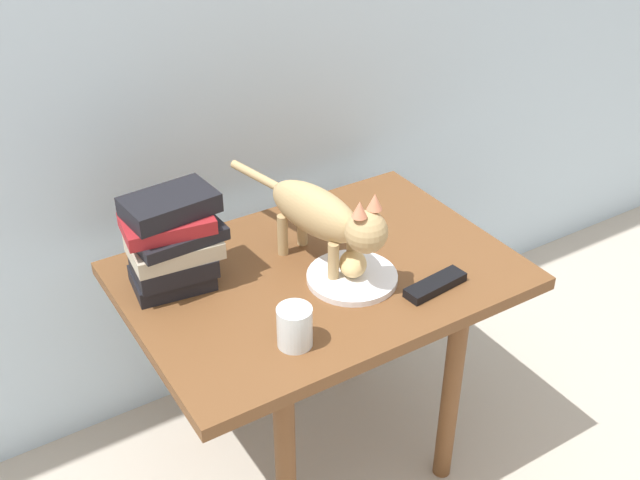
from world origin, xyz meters
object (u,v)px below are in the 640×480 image
at_px(plate, 352,277).
at_px(tv_remote, 435,285).
at_px(bread_roll, 353,264).
at_px(cat, 325,216).
at_px(side_table, 320,298).
at_px(candle_jar, 295,329).
at_px(book_stack, 172,242).

bearing_deg(plate, tv_remote, -42.42).
relative_size(bread_roll, cat, 0.17).
xyz_separation_m(side_table, tv_remote, (0.17, -0.19, 0.09)).
distance_m(plate, cat, 0.15).
distance_m(side_table, candle_jar, 0.28).
bearing_deg(book_stack, plate, -29.44).
height_order(book_stack, tv_remote, book_stack).
bearing_deg(side_table, plate, -59.38).
relative_size(side_table, cat, 1.80).
distance_m(plate, tv_remote, 0.18).
xyz_separation_m(side_table, book_stack, (-0.29, 0.12, 0.19)).
xyz_separation_m(book_stack, tv_remote, (0.46, -0.31, -0.10)).
relative_size(cat, candle_jar, 5.56).
distance_m(plate, book_stack, 0.39).
height_order(candle_jar, tv_remote, candle_jar).
distance_m(bread_roll, tv_remote, 0.18).
height_order(plate, candle_jar, candle_jar).
bearing_deg(tv_remote, plate, 131.59).
distance_m(cat, tv_remote, 0.28).
relative_size(plate, tv_remote, 1.33).
bearing_deg(tv_remote, book_stack, 140.40).
relative_size(side_table, tv_remote, 5.65).
height_order(plate, tv_remote, tv_remote).
height_order(cat, book_stack, cat).
height_order(bread_roll, book_stack, book_stack).
relative_size(plate, cat, 0.42).
bearing_deg(cat, book_stack, 159.74).
xyz_separation_m(bread_roll, cat, (-0.03, 0.07, 0.09)).
bearing_deg(cat, plate, -71.23).
bearing_deg(book_stack, cat, -20.26).
relative_size(plate, candle_jar, 2.34).
bearing_deg(side_table, tv_remote, -47.56).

